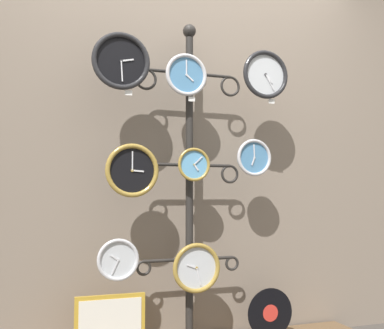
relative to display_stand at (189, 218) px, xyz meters
The scene contains 15 objects.
shop_wall 0.63m from the display_stand, 90.00° to the left, with size 4.40×0.04×2.80m.
display_stand is the anchor object (origin of this frame).
clock_top_left 1.00m from the display_stand, 164.65° to the right, with size 0.33×0.04×0.33m.
clock_top_center 0.86m from the display_stand, 120.83° to the right, with size 0.26×0.04×0.26m.
clock_top_right 1.01m from the display_stand, 13.74° to the right, with size 0.31×0.04×0.31m.
clock_middle_left 0.47m from the display_stand, 163.89° to the right, with size 0.30×0.04×0.30m.
clock_middle_center 0.33m from the display_stand, 90.47° to the right, with size 0.20×0.04×0.20m.
clock_middle_right 0.54m from the display_stand, 12.85° to the right, with size 0.23×0.04×0.23m.
clock_bottom_left 0.50m from the display_stand, 167.85° to the right, with size 0.23×0.04×0.23m.
clock_bottom_center 0.30m from the display_stand, 80.61° to the right, with size 0.29×0.04×0.29m.
vinyl_record 0.77m from the display_stand, ahead, with size 0.30×0.01×0.30m.
picture_frame 0.75m from the display_stand, behind, with size 0.38×0.02×0.33m.
price_tag_upper 0.82m from the display_stand, 163.01° to the right, with size 0.04×0.00×0.03m.
price_tag_mid 0.71m from the display_stand, 98.40° to the right, with size 0.04×0.00×0.03m.
price_tag_lower 0.89m from the display_stand, 12.69° to the right, with size 0.04×0.00×0.03m.
Camera 1 is at (-0.85, -2.16, 0.93)m, focal length 42.00 mm.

